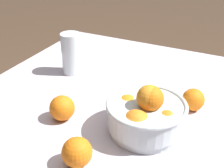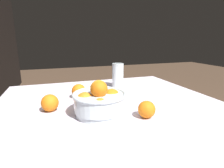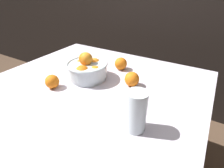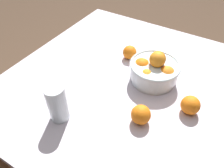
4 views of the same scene
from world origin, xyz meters
The scene contains 6 objects.
dining_table centered at (0.00, 0.00, 0.66)m, with size 1.13×1.11×0.73m.
fruit_bowl centered at (-0.07, 0.09, 0.79)m, with size 0.23×0.23×0.15m.
juice_glass centered at (0.32, -0.14, 0.80)m, with size 0.08×0.08×0.16m.
orange_loose_near_bowl centered at (0.03, 0.29, 0.77)m, with size 0.08×0.08×0.08m, color orange.
orange_loose_front centered at (-0.16, -0.09, 0.76)m, with size 0.07×0.07×0.07m, color orange.
orange_loose_aside centered at (0.18, 0.14, 0.77)m, with size 0.08×0.08×0.08m, color orange.
Camera 3 is at (0.50, -0.59, 1.20)m, focal length 28.00 mm.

